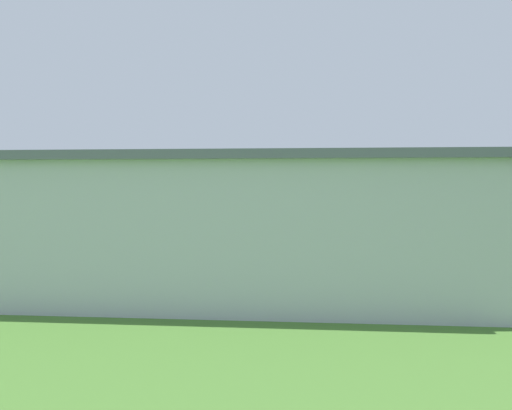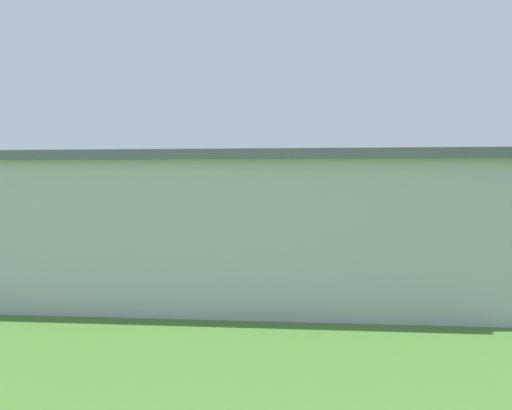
# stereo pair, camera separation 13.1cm
# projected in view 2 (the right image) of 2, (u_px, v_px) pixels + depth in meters

# --- Properties ---
(ground_plane) EXTENTS (400.00, 400.00, 0.00)m
(ground_plane) POSITION_uv_depth(u_px,v_px,m) (244.00, 231.00, 59.36)
(ground_plane) COLOR #47752D
(hangar) EXTENTS (41.01, 13.82, 6.21)m
(hangar) POSITION_uv_depth(u_px,v_px,m) (118.00, 223.00, 26.36)
(hangar) COLOR #B7BCC6
(hangar) RESTS_ON ground_plane
(biplane) EXTENTS (8.91, 6.55, 3.95)m
(biplane) POSITION_uv_depth(u_px,v_px,m) (297.00, 189.00, 54.46)
(biplane) COLOR yellow
(person_watching_takeoff) EXTENTS (0.50, 0.50, 1.53)m
(person_watching_takeoff) POSITION_uv_depth(u_px,v_px,m) (397.00, 236.00, 44.93)
(person_watching_takeoff) COLOR #3F3F47
(person_watching_takeoff) RESTS_ON ground_plane
(windsock) EXTENTS (1.47, 1.20, 6.94)m
(windsock) POSITION_uv_depth(u_px,v_px,m) (72.00, 174.00, 70.16)
(windsock) COLOR silver
(windsock) RESTS_ON ground_plane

